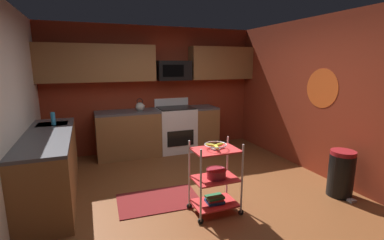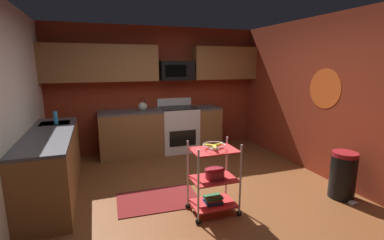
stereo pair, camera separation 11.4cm
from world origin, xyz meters
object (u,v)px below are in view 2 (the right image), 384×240
Objects in this scene: fruit_bowl at (214,146)px; trash_can at (343,175)px; book_stack at (213,200)px; kettle at (143,106)px; dish_soap_bottle at (56,118)px; rolling_cart at (213,179)px; oven_range at (178,129)px; microwave at (176,70)px; mixing_bowl_large at (215,173)px.

trash_can is at bearing -7.08° from fruit_bowl.
kettle reaches higher than book_stack.
dish_soap_bottle is (-1.91, 1.73, 0.14)m from fruit_bowl.
rolling_cart is 1.88m from trash_can.
oven_range is 2.62m from book_stack.
oven_range reaches higher than rolling_cart.
microwave reaches higher than fruit_bowl.
oven_range is 0.91m from kettle.
oven_range is 1.20× the size of rolling_cart.
oven_range is 5.50× the size of dish_soap_bottle.
mixing_bowl_large is at bearing -96.41° from microwave.
fruit_bowl is at bearing 104.04° from book_stack.
fruit_bowl is at bearing -80.69° from kettle.
book_stack is at bearing -97.03° from oven_range.
dish_soap_bottle is (-1.91, 1.73, 0.57)m from rolling_cart.
dish_soap_bottle is at bearing 137.81° from fruit_bowl.
fruit_bowl is (-0.00, 0.00, 0.42)m from rolling_cart.
rolling_cart is 3.63× the size of mixing_bowl_large.
mixing_bowl_large is (-0.30, -2.59, 0.04)m from oven_range.
fruit_bowl is 0.70m from book_stack.
dish_soap_bottle is 0.30× the size of trash_can.
mixing_bowl_large is at bearing -80.34° from kettle.
oven_range is 2.61m from mixing_bowl_large.
kettle is 1.32× the size of dish_soap_bottle.
oven_range is at bearing 83.33° from mixing_bowl_large.
mixing_bowl_large is (0.02, -0.00, -0.36)m from fruit_bowl.
trash_can is (2.28, -2.81, -0.67)m from kettle.
dish_soap_bottle is at bearing -150.21° from kettle.
book_stack is 0.34× the size of trash_can.
microwave is 3.16× the size of book_stack.
microwave is 3.50× the size of dish_soap_bottle.
rolling_cart is at bearing -42.19° from dish_soap_bottle.
dish_soap_bottle is (-2.23, -0.96, -0.68)m from microwave.
book_stack is 1.88m from trash_can.
trash_can is (1.86, -0.23, -0.55)m from fruit_bowl.
trash_can is at bearing -61.35° from oven_range.
kettle reaches higher than oven_range.
dish_soap_bottle is (-1.49, -0.85, 0.02)m from kettle.
book_stack is (0.00, 0.00, -0.28)m from rolling_cart.
trash_can is (1.84, -0.23, -0.19)m from mixing_bowl_large.
fruit_bowl is 0.41× the size of trash_can.
rolling_cart is 3.47× the size of kettle.
mixing_bowl_large reaches higher than book_stack.
oven_range is 4.04× the size of fruit_bowl.
mixing_bowl_large is 0.38× the size of trash_can.
fruit_bowl is at bearing 97.13° from rolling_cart.
book_stack is 0.84× the size of kettle.
rolling_cart is 4.57× the size of dish_soap_bottle.
microwave is at bearing 117.79° from trash_can.
microwave reaches higher than book_stack.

